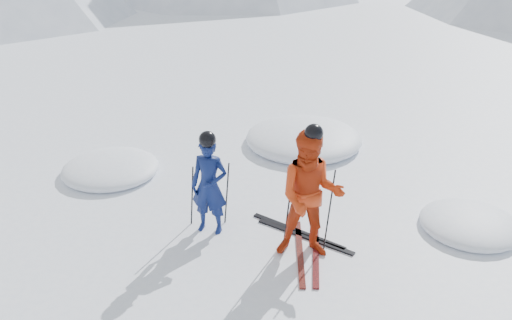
{
  "coord_description": "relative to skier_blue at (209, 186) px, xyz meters",
  "views": [
    {
      "loc": [
        -1.96,
        -7.19,
        4.77
      ],
      "look_at": [
        -2.1,
        0.5,
        1.1
      ],
      "focal_mm": 38.0,
      "sensor_mm": 36.0,
      "label": 1
    }
  ],
  "objects": [
    {
      "name": "ground",
      "position": [
        2.81,
        -0.18,
        -0.8
      ],
      "size": [
        160.0,
        160.0,
        0.0
      ],
      "primitive_type": "plane",
      "color": "white",
      "rests_on": "ground"
    },
    {
      "name": "skier_blue",
      "position": [
        0.0,
        0.0,
        0.0
      ],
      "size": [
        0.66,
        0.52,
        1.6
      ],
      "primitive_type": "imported",
      "rotation": [
        0.0,
        0.0,
        -0.26
      ],
      "color": "#0D1A52",
      "rests_on": "ground"
    },
    {
      "name": "skier_red",
      "position": [
        1.51,
        -0.62,
        0.19
      ],
      "size": [
        0.99,
        0.79,
        1.98
      ],
      "primitive_type": "imported",
      "rotation": [
        0.0,
        0.0,
        -0.04
      ],
      "color": "red",
      "rests_on": "ground"
    },
    {
      "name": "pole_blue_left",
      "position": [
        -0.3,
        0.15,
        -0.27
      ],
      "size": [
        0.11,
        0.08,
        1.07
      ],
      "primitive_type": "cylinder",
      "rotation": [
        0.05,
        0.08,
        0.0
      ],
      "color": "black",
      "rests_on": "ground"
    },
    {
      "name": "pole_blue_right",
      "position": [
        0.25,
        0.25,
        -0.27
      ],
      "size": [
        0.11,
        0.07,
        1.07
      ],
      "primitive_type": "cylinder",
      "rotation": [
        -0.04,
        0.08,
        0.0
      ],
      "color": "black",
      "rests_on": "ground"
    },
    {
      "name": "pole_red_left",
      "position": [
        1.21,
        -0.37,
        -0.14
      ],
      "size": [
        0.13,
        0.1,
        1.31
      ],
      "primitive_type": "cylinder",
      "rotation": [
        0.06,
        0.08,
        0.0
      ],
      "color": "black",
      "rests_on": "ground"
    },
    {
      "name": "pole_red_right",
      "position": [
        1.81,
        -0.47,
        -0.14
      ],
      "size": [
        0.13,
        0.09,
        1.32
      ],
      "primitive_type": "cylinder",
      "rotation": [
        -0.05,
        0.08,
        0.0
      ],
      "color": "black",
      "rests_on": "ground"
    },
    {
      "name": "ski_worn_left",
      "position": [
        1.39,
        -0.62,
        -0.79
      ],
      "size": [
        0.11,
        1.7,
        0.03
      ],
      "primitive_type": "cube",
      "rotation": [
        0.0,
        0.0,
        -0.01
      ],
      "color": "black",
      "rests_on": "ground"
    },
    {
      "name": "ski_worn_right",
      "position": [
        1.63,
        -0.62,
        -0.79
      ],
      "size": [
        0.22,
        1.7,
        0.03
      ],
      "primitive_type": "cube",
      "rotation": [
        0.0,
        0.0,
        -0.08
      ],
      "color": "black",
      "rests_on": "ground"
    },
    {
      "name": "ski_loose_a",
      "position": [
        1.39,
        -0.04,
        -0.79
      ],
      "size": [
        1.44,
        1.06,
        0.03
      ],
      "primitive_type": "cube",
      "rotation": [
        0.0,
        0.0,
        0.95
      ],
      "color": "black",
      "rests_on": "ground"
    },
    {
      "name": "ski_loose_b",
      "position": [
        1.49,
        -0.19,
        -0.79
      ],
      "size": [
        1.47,
        1.01,
        0.03
      ],
      "primitive_type": "cube",
      "rotation": [
        0.0,
        0.0,
        0.99
      ],
      "color": "black",
      "rests_on": "ground"
    },
    {
      "name": "snow_lumps",
      "position": [
        1.13,
        2.61,
        -0.8
      ],
      "size": [
        8.05,
        5.41,
        0.55
      ],
      "color": "white",
      "rests_on": "ground"
    }
  ]
}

